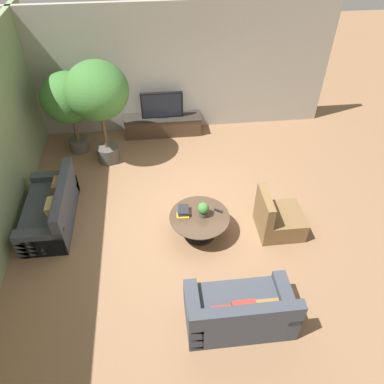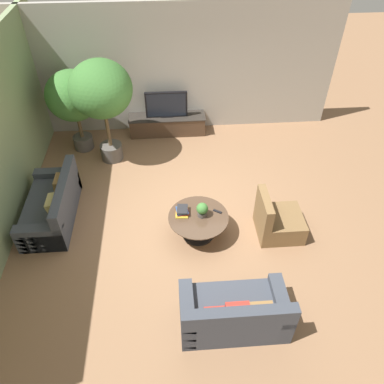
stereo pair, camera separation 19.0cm
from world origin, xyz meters
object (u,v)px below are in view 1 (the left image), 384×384
at_px(couch_by_wall, 51,210).
at_px(potted_palm_corner, 97,94).
at_px(television, 162,105).
at_px(armchair_wicker, 277,219).
at_px(potted_palm_tall, 68,100).
at_px(potted_plant_tabletop, 203,209).
at_px(media_console, 163,125).
at_px(couch_near_entry, 240,312).
at_px(coffee_table, 199,222).

xyz_separation_m(couch_by_wall, potted_palm_corner, (0.94, 1.84, 1.37)).
distance_m(television, armchair_wicker, 4.00).
distance_m(potted_palm_tall, potted_plant_tabletop, 3.94).
bearing_deg(potted_palm_tall, armchair_wicker, -37.52).
distance_m(potted_palm_corner, potted_plant_tabletop, 3.24).
height_order(media_console, couch_near_entry, couch_near_entry).
relative_size(media_console, potted_plant_tabletop, 6.72).
distance_m(couch_by_wall, potted_palm_tall, 2.54).
xyz_separation_m(coffee_table, potted_palm_tall, (-2.47, 2.95, 0.99)).
height_order(media_console, potted_palm_corner, potted_palm_corner).
bearing_deg(armchair_wicker, potted_palm_tall, 52.48).
distance_m(couch_near_entry, potted_plant_tabletop, 1.88).
height_order(armchair_wicker, potted_palm_tall, potted_palm_tall).
bearing_deg(potted_palm_corner, couch_by_wall, -116.93).
relative_size(media_console, television, 1.87).
height_order(coffee_table, potted_plant_tabletop, potted_plant_tabletop).
relative_size(media_console, coffee_table, 1.74).
distance_m(media_console, couch_near_entry, 5.32).
bearing_deg(media_console, television, -90.00).
relative_size(couch_near_entry, potted_palm_corner, 0.67).
height_order(potted_palm_tall, potted_plant_tabletop, potted_palm_tall).
bearing_deg(potted_plant_tabletop, armchair_wicker, -2.95).
height_order(television, potted_palm_tall, potted_palm_tall).
bearing_deg(potted_palm_corner, potted_palm_tall, 146.13).
bearing_deg(potted_plant_tabletop, potted_palm_tall, 130.96).
height_order(potted_palm_corner, potted_plant_tabletop, potted_palm_corner).
xyz_separation_m(media_console, television, (0.00, -0.00, 0.54)).
bearing_deg(couch_near_entry, potted_plant_tabletop, -80.88).
relative_size(coffee_table, armchair_wicker, 1.25).
relative_size(television, potted_palm_corner, 0.43).
height_order(couch_near_entry, potted_palm_corner, potted_palm_corner).
bearing_deg(media_console, potted_plant_tabletop, -81.08).
bearing_deg(potted_plant_tabletop, coffee_table, -161.56).
relative_size(coffee_table, potted_plant_tabletop, 3.87).
distance_m(coffee_table, couch_near_entry, 1.85).
xyz_separation_m(television, armchair_wicker, (1.90, -3.49, -0.51)).
relative_size(television, coffee_table, 0.93).
bearing_deg(couch_near_entry, potted_palm_tall, -59.23).
relative_size(couch_by_wall, potted_palm_corner, 0.76).
distance_m(media_console, coffee_table, 3.47).
relative_size(potted_palm_corner, potted_plant_tabletop, 8.32).
height_order(television, armchair_wicker, television).
bearing_deg(coffee_table, potted_plant_tabletop, 18.44).
height_order(media_console, television, television).
xyz_separation_m(couch_by_wall, potted_plant_tabletop, (2.77, -0.61, 0.32)).
xyz_separation_m(media_console, coffee_table, (0.47, -3.44, 0.08)).
distance_m(coffee_table, potted_palm_corner, 3.32).
bearing_deg(media_console, couch_near_entry, -81.01).
relative_size(television, potted_plant_tabletop, 3.60).
relative_size(media_console, couch_by_wall, 1.07).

